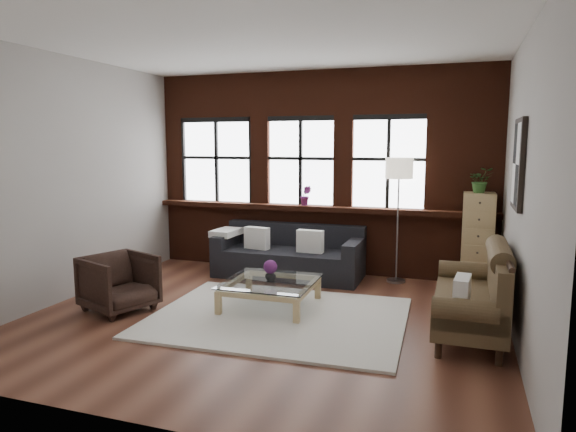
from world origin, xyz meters
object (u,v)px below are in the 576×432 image
(armchair, at_px, (119,283))
(drawer_chest, at_px, (477,242))
(floor_lamp, at_px, (398,216))
(vase, at_px, (270,275))
(coffee_table, at_px, (270,295))
(dark_sofa, at_px, (288,251))
(vintage_settee, at_px, (469,290))

(armchair, distance_m, drawer_chest, 4.88)
(armchair, height_order, floor_lamp, floor_lamp)
(armchair, height_order, vase, armchair)
(coffee_table, distance_m, drawer_chest, 3.07)
(coffee_table, bearing_deg, dark_sofa, 100.27)
(armchair, xyz_separation_m, coffee_table, (1.75, 0.68, -0.18))
(vintage_settee, relative_size, floor_lamp, 0.91)
(coffee_table, xyz_separation_m, drawer_chest, (2.47, 1.75, 0.52))
(vintage_settee, bearing_deg, armchair, -172.20)
(vintage_settee, xyz_separation_m, floor_lamp, (-1.00, 1.89, 0.52))
(dark_sofa, relative_size, floor_lamp, 1.13)
(coffee_table, height_order, vase, vase)
(vase, bearing_deg, armchair, -158.79)
(drawer_chest, bearing_deg, dark_sofa, -175.91)
(coffee_table, relative_size, drawer_chest, 0.80)
(dark_sofa, bearing_deg, coffee_table, -79.73)
(dark_sofa, xyz_separation_m, floor_lamp, (1.63, 0.23, 0.59))
(floor_lamp, bearing_deg, dark_sofa, -172.04)
(vase, bearing_deg, floor_lamp, 52.78)
(floor_lamp, bearing_deg, vase, -127.22)
(dark_sofa, distance_m, vintage_settee, 3.11)
(drawer_chest, bearing_deg, armchair, -150.11)
(vase, bearing_deg, dark_sofa, 100.27)
(dark_sofa, xyz_separation_m, vase, (0.28, -1.55, 0.02))
(armchair, relative_size, floor_lamp, 0.39)
(dark_sofa, height_order, vase, dark_sofa)
(drawer_chest, relative_size, floor_lamp, 0.69)
(vintage_settee, distance_m, floor_lamp, 2.20)
(floor_lamp, bearing_deg, armchair, -141.59)
(armchair, bearing_deg, drawer_chest, -39.58)
(armchair, bearing_deg, vase, -48.26)
(dark_sofa, distance_m, coffee_table, 1.59)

